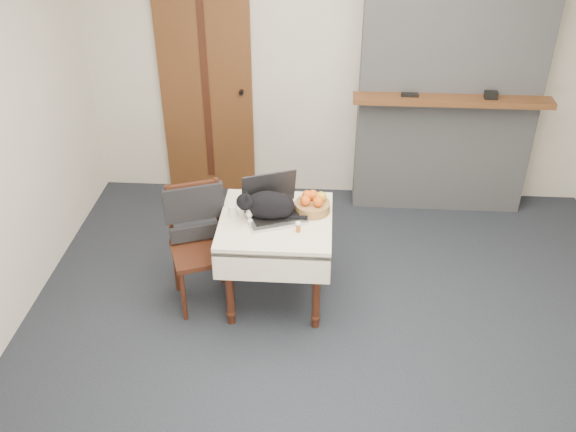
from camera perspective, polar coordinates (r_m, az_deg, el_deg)
name	(u,v)px	position (r m, az deg, el deg)	size (l,w,h in m)	color
ground	(336,332)	(4.59, 4.28, -10.22)	(4.50, 4.50, 0.00)	black
room_shell	(348,67)	(4.08, 5.33, 13.06)	(4.52, 4.01, 2.61)	beige
door	(206,89)	(5.86, -7.27, 11.10)	(0.82, 0.10, 2.00)	brown
chimney	(452,67)	(5.63, 14.34, 12.69)	(1.62, 0.48, 2.60)	gray
side_table	(276,232)	(4.52, -1.08, -1.47)	(0.78, 0.78, 0.70)	#391C0F
laptop	(273,205)	(4.47, -1.36, 0.94)	(0.48, 0.45, 0.29)	#B7B7BC
cat	(270,206)	(4.41, -1.63, 0.93)	(0.50, 0.27, 0.24)	black
cream_jar	(233,211)	(4.49, -4.88, 0.48)	(0.07, 0.07, 0.08)	white
pill_bottle	(298,227)	(4.30, 0.92, -0.98)	(0.04, 0.04, 0.07)	#AA4D15
fruit_basket	(313,204)	(4.52, 2.20, 1.07)	(0.25, 0.25, 0.14)	olive
desk_clutter	(302,214)	(4.50, 1.30, 0.20)	(0.15, 0.02, 0.01)	black
chair	(197,228)	(4.62, -8.08, -1.03)	(0.53, 0.52, 0.92)	#391C0F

